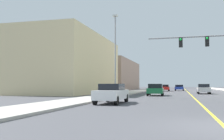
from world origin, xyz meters
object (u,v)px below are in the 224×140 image
Objects in this scene: street_lamp at (115,51)px; car_blue at (179,88)px; car_silver at (204,89)px; car_green at (156,90)px; car_white at (112,93)px; car_red at (165,88)px.

street_lamp is 32.31m from car_blue.
car_green is at bearing -127.15° from car_silver.
car_green reaches higher than car_silver.
car_white is at bearing -109.36° from car_silver.
car_red is 0.99× the size of car_green.
car_green is (-6.38, -8.02, 0.01)m from car_silver.
car_green is (-2.85, -26.34, 0.08)m from car_blue.
car_green is at bearing -98.24° from car_white.
car_green reaches higher than car_white.
car_silver is at bearing 51.30° from street_lamp.
car_silver is 0.96× the size of car_white.
car_blue is 0.93× the size of car_green.
car_red is at bearing 81.62° from street_lamp.
street_lamp reaches higher than car_silver.
car_blue is 0.87× the size of car_white.
car_red is 1.06× the size of car_blue.
car_white is (-1.97, -36.16, 0.04)m from car_red.
car_white is (-8.37, -22.13, 0.01)m from car_silver.
car_blue is at bearing 56.06° from car_red.
street_lamp is at bearing -130.31° from car_green.
car_silver is 18.66m from car_blue.
car_silver is 15.42m from car_red.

